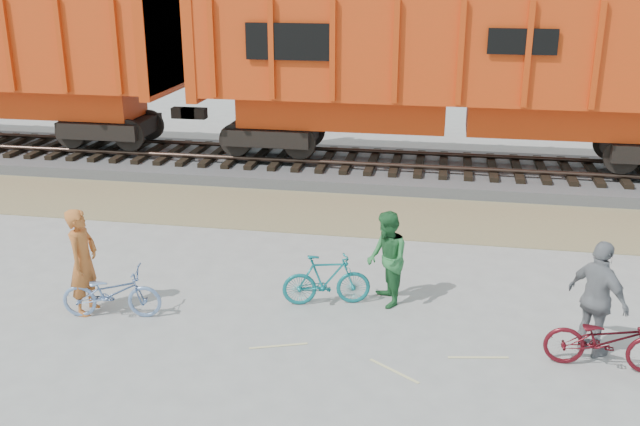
% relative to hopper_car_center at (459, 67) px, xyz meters
% --- Properties ---
extents(ground, '(120.00, 120.00, 0.00)m').
position_rel_hopper_car_center_xyz_m(ground, '(-1.56, -9.00, -3.01)').
color(ground, '#9E9E99').
rests_on(ground, ground).
extents(gravel_strip, '(120.00, 3.00, 0.02)m').
position_rel_hopper_car_center_xyz_m(gravel_strip, '(-1.56, -3.50, -3.00)').
color(gravel_strip, '#9A8960').
rests_on(gravel_strip, ground).
extents(ballast_bed, '(120.00, 4.00, 0.30)m').
position_rel_hopper_car_center_xyz_m(ballast_bed, '(-1.56, 0.00, -2.86)').
color(ballast_bed, slate).
rests_on(ballast_bed, ground).
extents(track, '(120.00, 2.60, 0.24)m').
position_rel_hopper_car_center_xyz_m(track, '(-1.56, 0.00, -2.53)').
color(track, black).
rests_on(track, ballast_bed).
extents(hopper_car_center, '(14.00, 3.13, 4.65)m').
position_rel_hopper_car_center_xyz_m(hopper_car_center, '(0.00, 0.00, 0.00)').
color(hopper_car_center, black).
rests_on(hopper_car_center, track).
extents(bicycle_blue, '(1.70, 0.83, 0.86)m').
position_rel_hopper_car_center_xyz_m(bicycle_blue, '(-5.48, -9.32, -2.58)').
color(bicycle_blue, '#6F8CBC').
rests_on(bicycle_blue, ground).
extents(bicycle_teal, '(1.57, 0.79, 0.91)m').
position_rel_hopper_car_center_xyz_m(bicycle_teal, '(-2.08, -8.24, -2.55)').
color(bicycle_teal, '#136E73').
rests_on(bicycle_teal, ground).
extents(bicycle_maroon, '(1.74, 0.69, 0.90)m').
position_rel_hopper_car_center_xyz_m(bicycle_maroon, '(2.21, -9.56, -2.56)').
color(bicycle_maroon, '#4E0C14').
rests_on(bicycle_maroon, ground).
extents(person_solo, '(0.43, 0.66, 1.81)m').
position_rel_hopper_car_center_xyz_m(person_solo, '(-5.98, -9.22, -2.10)').
color(person_solo, '#B35F28').
rests_on(person_solo, ground).
extents(person_man, '(0.86, 0.97, 1.65)m').
position_rel_hopper_car_center_xyz_m(person_man, '(-1.08, -8.04, -2.18)').
color(person_man, '#286C36').
rests_on(person_man, ground).
extents(person_woman, '(1.00, 1.09, 1.79)m').
position_rel_hopper_car_center_xyz_m(person_woman, '(2.11, -9.16, -2.11)').
color(person_woman, gray).
rests_on(person_woman, ground).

